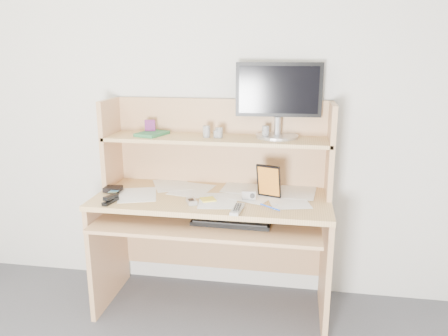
% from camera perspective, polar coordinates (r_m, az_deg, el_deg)
% --- Properties ---
extents(back_wall, '(3.60, 0.04, 2.50)m').
position_cam_1_polar(back_wall, '(2.82, -0.37, 8.08)').
color(back_wall, beige).
rests_on(back_wall, floor).
extents(desk, '(1.40, 0.70, 1.30)m').
position_cam_1_polar(desk, '(2.71, -1.22, -4.27)').
color(desk, tan).
rests_on(desk, floor).
extents(paper_clutter, '(1.32, 0.54, 0.01)m').
position_cam_1_polar(paper_clutter, '(2.62, -1.55, -3.63)').
color(paper_clutter, white).
rests_on(paper_clutter, desk).
extents(keyboard, '(0.45, 0.17, 0.03)m').
position_cam_1_polar(keyboard, '(2.47, 0.96, -6.94)').
color(keyboard, black).
rests_on(keyboard, desk).
extents(tv_remote, '(0.06, 0.17, 0.02)m').
position_cam_1_polar(tv_remote, '(2.37, 1.75, -5.40)').
color(tv_remote, '#ACABA7').
rests_on(tv_remote, paper_clutter).
extents(flip_phone, '(0.09, 0.11, 0.02)m').
position_cam_1_polar(flip_phone, '(2.49, -4.27, -4.26)').
color(flip_phone, '#B4B4B6').
rests_on(flip_phone, paper_clutter).
extents(stapler, '(0.06, 0.13, 0.04)m').
position_cam_1_polar(stapler, '(2.58, -14.63, -3.91)').
color(stapler, black).
rests_on(stapler, paper_clutter).
extents(wallet, '(0.11, 0.09, 0.03)m').
position_cam_1_polar(wallet, '(2.78, -14.30, -2.65)').
color(wallet, black).
rests_on(wallet, paper_clutter).
extents(sticky_note_pad, '(0.11, 0.11, 0.01)m').
position_cam_1_polar(sticky_note_pad, '(2.54, -2.09, -4.15)').
color(sticky_note_pad, gold).
rests_on(sticky_note_pad, desk).
extents(digital_camera, '(0.08, 0.04, 0.05)m').
position_cam_1_polar(digital_camera, '(2.55, 3.26, -3.52)').
color(digital_camera, '#B2B2B4').
rests_on(digital_camera, paper_clutter).
extents(game_case, '(0.14, 0.06, 0.20)m').
position_cam_1_polar(game_case, '(2.56, 5.86, -1.72)').
color(game_case, black).
rests_on(game_case, paper_clutter).
extents(blue_pen, '(0.11, 0.09, 0.01)m').
position_cam_1_polar(blue_pen, '(2.42, 6.03, -5.12)').
color(blue_pen, blue).
rests_on(blue_pen, paper_clutter).
extents(card_box, '(0.07, 0.03, 0.09)m').
position_cam_1_polar(card_box, '(2.81, -9.62, 5.31)').
color(card_box, maroon).
rests_on(card_box, desk).
extents(shelf_book, '(0.19, 0.23, 0.02)m').
position_cam_1_polar(shelf_book, '(2.77, -9.38, 4.45)').
color(shelf_book, '#2D7244').
rests_on(shelf_book, desk).
extents(chip_stack_a, '(0.06, 0.06, 0.06)m').
position_cam_1_polar(chip_stack_a, '(2.65, -0.65, 4.63)').
color(chip_stack_a, black).
rests_on(chip_stack_a, desk).
extents(chip_stack_b, '(0.05, 0.05, 0.07)m').
position_cam_1_polar(chip_stack_b, '(2.67, -2.31, 4.78)').
color(chip_stack_b, white).
rests_on(chip_stack_b, desk).
extents(chip_stack_c, '(0.04, 0.04, 0.05)m').
position_cam_1_polar(chip_stack_c, '(2.65, -1.00, 4.45)').
color(chip_stack_c, black).
rests_on(chip_stack_c, desk).
extents(chip_stack_d, '(0.05, 0.05, 0.07)m').
position_cam_1_polar(chip_stack_d, '(2.65, 5.44, 4.71)').
color(chip_stack_d, white).
rests_on(chip_stack_d, desk).
extents(monitor, '(0.52, 0.26, 0.45)m').
position_cam_1_polar(monitor, '(2.68, 7.13, 9.09)').
color(monitor, '#B9B9BE').
rests_on(monitor, desk).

